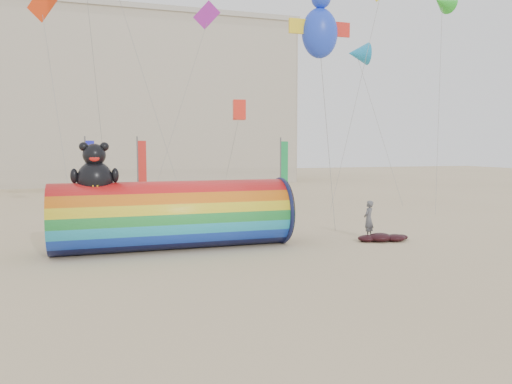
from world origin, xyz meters
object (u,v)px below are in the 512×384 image
object	(u,v)px
windsock_assembly	(173,213)
fabric_bundle	(383,238)
hotel_building	(45,99)
kite_handler	(369,219)

from	to	relation	value
windsock_assembly	fabric_bundle	world-z (taller)	windsock_assembly
fabric_bundle	windsock_assembly	bearing A→B (deg)	172.16
hotel_building	windsock_assembly	world-z (taller)	hotel_building
kite_handler	fabric_bundle	size ratio (longest dim) A/B	0.70
hotel_building	fabric_bundle	xyz separation A→B (m)	(18.44, -45.75, -10.14)
hotel_building	fabric_bundle	bearing A→B (deg)	-68.05
hotel_building	kite_handler	bearing A→B (deg)	-67.84
fabric_bundle	hotel_building	bearing A→B (deg)	111.95
hotel_building	kite_handler	world-z (taller)	hotel_building
hotel_building	kite_handler	size ratio (longest dim) A/B	32.81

